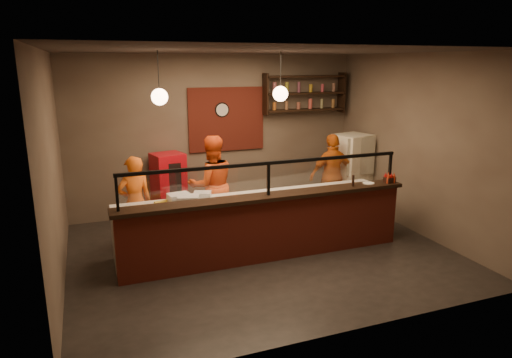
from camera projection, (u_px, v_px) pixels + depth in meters
name	position (u px, v px, depth m)	size (l,w,h in m)	color
floor	(261.00, 252.00, 7.53)	(6.00, 6.00, 0.00)	black
ceiling	(262.00, 51.00, 6.74)	(6.00, 6.00, 0.00)	#3C342F
wall_back	(217.00, 134.00, 9.40)	(6.00, 6.00, 0.00)	#6B5D4E
wall_left	(53.00, 173.00, 6.10)	(5.00, 5.00, 0.00)	#6B5D4E
wall_right	(417.00, 145.00, 8.16)	(5.00, 5.00, 0.00)	#6B5D4E
wall_front	(347.00, 200.00, 4.87)	(6.00, 6.00, 0.00)	#6B5D4E
brick_patch	(227.00, 119.00, 9.36)	(1.60, 0.04, 1.30)	maroon
service_counter	(268.00, 229.00, 7.13)	(4.60, 0.25, 1.00)	maroon
counter_ledge	(268.00, 197.00, 7.00)	(4.70, 0.37, 0.06)	black
worktop_cabinet	(257.00, 224.00, 7.60)	(4.60, 0.75, 0.85)	gray
worktop	(257.00, 198.00, 7.49)	(4.60, 0.75, 0.05)	white
sneeze_guard	(268.00, 175.00, 6.92)	(4.50, 0.05, 0.52)	white
wall_shelving	(305.00, 93.00, 9.69)	(1.84, 0.28, 0.85)	black
wall_clock	(222.00, 110.00, 9.27)	(0.30, 0.30, 0.04)	black
pendant_left	(160.00, 97.00, 6.56)	(0.24, 0.24, 0.77)	black
pendant_right	(280.00, 94.00, 7.21)	(0.24, 0.24, 0.77)	black
cook_left	(135.00, 203.00, 7.53)	(0.57, 0.38, 1.57)	orange
cook_mid	(212.00, 185.00, 8.19)	(0.87, 0.68, 1.79)	#EC4E16
cook_right	(332.00, 176.00, 9.11)	(0.98, 0.41, 1.68)	#C35512
fridge	(351.00, 172.00, 9.54)	(0.67, 0.62, 1.60)	#ECE6C8
red_cooler	(169.00, 187.00, 8.93)	(0.57, 0.52, 1.33)	red
pizza_dough	(246.00, 198.00, 7.34)	(0.57, 0.57, 0.01)	beige
prep_tub_a	(179.00, 199.00, 7.05)	(0.33, 0.26, 0.16)	silver
prep_tub_b	(202.00, 196.00, 7.26)	(0.27, 0.21, 0.13)	silver
prep_tub_c	(188.00, 201.00, 6.96)	(0.33, 0.26, 0.16)	silver
rolling_pin	(167.00, 201.00, 7.09)	(0.07, 0.07, 0.40)	gold
condiment_caddy	(390.00, 180.00, 7.70)	(0.17, 0.13, 0.09)	black
pepper_mill	(353.00, 181.00, 7.46)	(0.04, 0.04, 0.19)	black
small_plate	(369.00, 183.00, 7.65)	(0.19, 0.19, 0.01)	white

